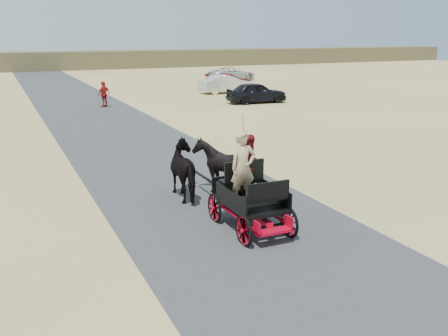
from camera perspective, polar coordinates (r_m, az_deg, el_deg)
name	(u,v)px	position (r m, az deg, el deg)	size (l,w,h in m)	color
ground	(244,230)	(12.69, 2.26, -7.10)	(140.00, 140.00, 0.00)	tan
road	(244,230)	(12.69, 2.26, -7.08)	(6.00, 140.00, 0.01)	#38383A
ridge_far	(34,61)	(72.75, -20.85, 11.35)	(140.00, 6.00, 2.40)	brown
carriage	(250,215)	(12.68, 3.03, -5.39)	(1.30, 2.40, 0.72)	black
horse_left	(188,170)	(14.93, -4.17, -0.26)	(0.91, 2.01, 1.70)	black
horse_right	(221,166)	(15.33, -0.32, 0.20)	(1.37, 1.54, 1.70)	black
driver_man	(243,167)	(12.25, 2.18, 0.07)	(0.66, 0.43, 1.80)	tan
passenger_woman	(251,164)	(12.97, 3.05, 0.41)	(0.77, 0.60, 1.58)	#660C0F
pedestrian	(104,94)	(34.62, -13.55, 8.20)	(1.01, 0.42, 1.73)	#A31612
car_a	(256,93)	(35.84, 3.73, 8.59)	(1.72, 4.28, 1.46)	black
car_b	(227,84)	(41.76, 0.32, 9.58)	(1.58, 4.52, 1.49)	silver
car_c	(229,80)	(46.36, 0.55, 9.98)	(1.75, 4.30, 1.25)	maroon
car_d	(232,74)	(53.28, 0.95, 10.72)	(2.27, 4.92, 1.37)	silver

